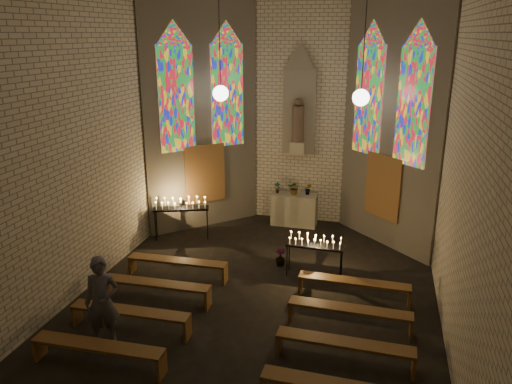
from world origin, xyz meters
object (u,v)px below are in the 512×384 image
Objects in this scene: visitor at (102,302)px; aisle_flower_pot at (280,257)px; altar at (294,209)px; votive_stand_left at (181,206)px; votive_stand_right at (315,243)px.

aisle_flower_pot is at bearing 39.27° from visitor.
altar is at bearing 93.44° from aisle_flower_pot.
votive_stand_left is 5.31m from visitor.
votive_stand_left is (-3.18, 1.05, 0.78)m from aisle_flower_pot.
altar is 7.58m from visitor.
votive_stand_left is at bearing 161.73° from aisle_flower_pot.
votive_stand_left is at bearing 162.49° from votive_stand_right.
visitor is (-2.59, -4.22, 0.68)m from aisle_flower_pot.
aisle_flower_pot is 0.28× the size of votive_stand_left.
votive_stand_left reaches higher than altar.
votive_stand_right is at bearing 28.07° from visitor.
votive_stand_left reaches higher than aisle_flower_pot.
aisle_flower_pot is 0.32× the size of votive_stand_right.
votive_stand_left is 0.90× the size of visitor.
votive_stand_left is at bearing -147.55° from altar.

